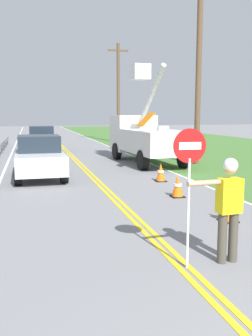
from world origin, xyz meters
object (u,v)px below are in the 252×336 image
(traffic_cone_lead, at_px, (229,208))
(traffic_cone_mid, at_px, (178,186))
(oncoming_sedan_second, at_px, (42,139))
(utility_pole_near, at_px, (199,73))
(stop_sign_paddle, at_px, (189,167))
(utility_pole_mid, at_px, (118,92))
(flagger_worker, at_px, (228,203))
(traffic_cone_tail, at_px, (161,173))
(utility_bucket_truck, at_px, (145,136))
(oncoming_sedan_nearest, at_px, (39,158))

(traffic_cone_lead, distance_m, traffic_cone_mid, 2.83)
(oncoming_sedan_second, xyz_separation_m, traffic_cone_lead, (3.74, -18.91, -0.50))
(utility_pole_near, bearing_deg, oncoming_sedan_second, 129.72)
(stop_sign_paddle, distance_m, traffic_cone_lead, 3.40)
(utility_pole_mid, xyz_separation_m, traffic_cone_lead, (-3.22, -25.37, -4.16))
(flagger_worker, relative_size, traffic_cone_tail, 2.61)
(utility_bucket_truck, xyz_separation_m, utility_pole_near, (2.41, -1.23, 3.18))
(stop_sign_paddle, xyz_separation_m, traffic_cone_mid, (1.90, 5.14, -1.37))
(utility_bucket_truck, height_order, utility_pole_near, utility_pole_near)
(flagger_worker, distance_m, utility_pole_mid, 28.20)
(oncoming_sedan_second, bearing_deg, traffic_cone_tail, -73.39)
(flagger_worker, relative_size, traffic_cone_mid, 2.61)
(oncoming_sedan_nearest, height_order, traffic_cone_tail, oncoming_sedan_nearest)
(traffic_cone_lead, bearing_deg, utility_pole_near, 69.41)
(utility_pole_mid, height_order, traffic_cone_lead, utility_pole_mid)
(utility_bucket_truck, bearing_deg, oncoming_sedan_nearest, -145.76)
(utility_bucket_truck, bearing_deg, flagger_worker, -101.05)
(oncoming_sedan_second, distance_m, utility_pole_near, 12.27)
(utility_pole_near, bearing_deg, traffic_cone_lead, -110.59)
(utility_bucket_truck, bearing_deg, stop_sign_paddle, -104.10)
(stop_sign_paddle, xyz_separation_m, traffic_cone_lead, (2.06, 2.32, -1.37))
(flagger_worker, height_order, oncoming_sedan_second, flagger_worker)
(utility_bucket_truck, relative_size, oncoming_sedan_second, 1.68)
(utility_bucket_truck, xyz_separation_m, oncoming_sedan_nearest, (-5.52, -3.75, -0.57))
(utility_bucket_truck, height_order, traffic_cone_lead, utility_bucket_truck)
(flagger_worker, distance_m, utility_bucket_truck, 13.67)
(utility_bucket_truck, relative_size, traffic_cone_tail, 9.88)
(stop_sign_paddle, bearing_deg, traffic_cone_tail, 73.62)
(traffic_cone_mid, bearing_deg, stop_sign_paddle, -110.29)
(utility_pole_mid, relative_size, traffic_cone_mid, 12.33)
(oncoming_sedan_second, bearing_deg, utility_bucket_truck, -56.90)
(stop_sign_paddle, bearing_deg, utility_pole_near, 64.69)
(oncoming_sedan_nearest, relative_size, traffic_cone_tail, 5.91)
(utility_pole_near, bearing_deg, utility_pole_mid, 91.88)
(utility_bucket_truck, bearing_deg, oncoming_sedan_second, 123.10)
(utility_bucket_truck, bearing_deg, utility_pole_mid, 82.37)
(traffic_cone_mid, bearing_deg, oncoming_sedan_second, 102.53)
(stop_sign_paddle, distance_m, utility_pole_near, 13.85)
(traffic_cone_lead, bearing_deg, stop_sign_paddle, -131.64)
(utility_bucket_truck, bearing_deg, traffic_cone_tail, -100.81)
(flagger_worker, xyz_separation_m, oncoming_sedan_second, (-2.44, 21.17, -0.21))
(stop_sign_paddle, relative_size, traffic_cone_tail, 3.33)
(oncoming_sedan_second, distance_m, traffic_cone_lead, 19.29)
(flagger_worker, distance_m, stop_sign_paddle, 1.02)
(stop_sign_paddle, height_order, oncoming_sedan_nearest, stop_sign_paddle)
(oncoming_sedan_nearest, relative_size, utility_pole_near, 0.47)
(utility_pole_near, distance_m, utility_pole_mid, 15.45)
(utility_pole_near, relative_size, traffic_cone_lead, 12.58)
(traffic_cone_tail, bearing_deg, flagger_worker, -101.21)
(traffic_cone_lead, height_order, traffic_cone_mid, same)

